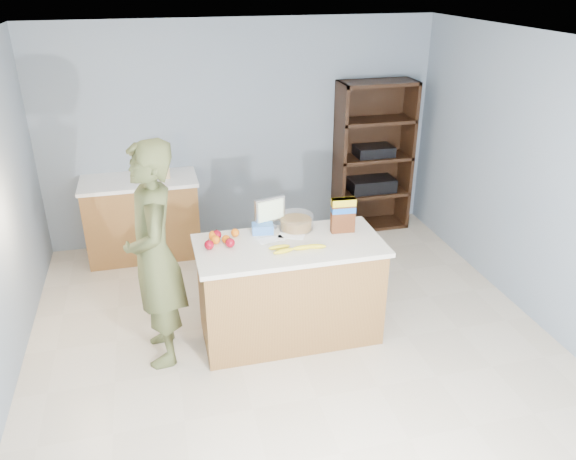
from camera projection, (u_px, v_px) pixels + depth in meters
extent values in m
cube|color=beige|center=(298.00, 353.00, 4.76)|extent=(4.50, 5.00, 0.02)
cube|color=gray|center=(242.00, 133.00, 6.42)|extent=(4.50, 0.02, 2.50)
cube|color=gray|center=(557.00, 193.00, 4.73)|extent=(0.02, 5.00, 2.50)
cube|color=white|center=(301.00, 46.00, 3.70)|extent=(4.50, 5.00, 0.02)
cube|color=brown|center=(289.00, 292.00, 4.84)|extent=(1.50, 0.70, 0.86)
cube|color=silver|center=(289.00, 246.00, 4.65)|extent=(1.56, 0.76, 0.04)
cube|color=black|center=(289.00, 329.00, 5.00)|extent=(1.46, 0.66, 0.10)
cube|color=brown|center=(143.00, 219.00, 6.24)|extent=(1.20, 0.60, 0.86)
cube|color=white|center=(138.00, 181.00, 6.05)|extent=(1.24, 0.62, 0.04)
cube|color=black|center=(368.00, 153.00, 6.90)|extent=(0.90, 0.04, 1.80)
cube|color=black|center=(339.00, 160.00, 6.64)|extent=(0.04, 0.40, 1.80)
cube|color=black|center=(406.00, 155.00, 6.83)|extent=(0.04, 0.40, 1.80)
cube|color=black|center=(369.00, 224.00, 7.11)|extent=(0.90, 0.40, 0.04)
cube|color=black|center=(371.00, 192.00, 6.93)|extent=(0.90, 0.40, 0.04)
cube|color=black|center=(373.00, 157.00, 6.74)|extent=(0.90, 0.40, 0.04)
cube|color=black|center=(376.00, 120.00, 6.55)|extent=(0.90, 0.40, 0.04)
cube|color=black|center=(378.00, 83.00, 6.36)|extent=(0.90, 0.40, 0.04)
cube|color=black|center=(371.00, 185.00, 6.89)|extent=(0.55, 0.32, 0.16)
cube|color=black|center=(374.00, 151.00, 6.70)|extent=(0.45, 0.30, 0.12)
imported|color=#474D29|center=(154.00, 256.00, 4.37)|extent=(0.48, 0.70, 1.86)
cube|color=tan|center=(164.00, 168.00, 6.04)|extent=(0.12, 0.10, 0.22)
cylinder|color=black|center=(158.00, 154.00, 5.96)|extent=(0.02, 0.02, 0.09)
cylinder|color=black|center=(160.00, 154.00, 5.97)|extent=(0.02, 0.02, 0.09)
cylinder|color=black|center=(162.00, 154.00, 5.97)|extent=(0.02, 0.02, 0.09)
cylinder|color=black|center=(164.00, 154.00, 5.98)|extent=(0.02, 0.02, 0.09)
cylinder|color=black|center=(166.00, 154.00, 5.98)|extent=(0.02, 0.02, 0.09)
cube|color=white|center=(271.00, 240.00, 4.70)|extent=(0.24, 0.15, 0.00)
cube|color=white|center=(291.00, 236.00, 4.76)|extent=(0.25, 0.19, 0.00)
ellipsoid|color=yellow|center=(279.00, 247.00, 4.53)|extent=(0.18, 0.04, 0.04)
ellipsoid|color=yellow|center=(283.00, 251.00, 4.47)|extent=(0.19, 0.08, 0.04)
ellipsoid|color=yellow|center=(303.00, 247.00, 4.53)|extent=(0.18, 0.04, 0.04)
ellipsoid|color=yellow|center=(315.00, 246.00, 4.55)|extent=(0.19, 0.08, 0.04)
sphere|color=maroon|center=(217.00, 235.00, 4.70)|extent=(0.08, 0.08, 0.08)
sphere|color=maroon|center=(230.00, 243.00, 4.56)|extent=(0.08, 0.08, 0.08)
sphere|color=maroon|center=(209.00, 245.00, 4.53)|extent=(0.08, 0.08, 0.08)
sphere|color=orange|center=(216.00, 240.00, 4.62)|extent=(0.07, 0.07, 0.07)
sphere|color=orange|center=(213.00, 235.00, 4.71)|extent=(0.07, 0.07, 0.07)
sphere|color=orange|center=(226.00, 239.00, 4.63)|extent=(0.07, 0.07, 0.07)
sphere|color=orange|center=(235.00, 233.00, 4.74)|extent=(0.07, 0.07, 0.07)
sphere|color=orange|center=(213.00, 236.00, 4.68)|extent=(0.07, 0.07, 0.07)
cube|color=blue|center=(263.00, 228.00, 4.81)|extent=(0.19, 0.14, 0.08)
cylinder|color=#267219|center=(296.00, 224.00, 4.89)|extent=(0.27, 0.27, 0.09)
cylinder|color=white|center=(296.00, 222.00, 4.88)|extent=(0.30, 0.30, 0.13)
cylinder|color=silver|center=(270.00, 227.00, 4.91)|extent=(0.12, 0.12, 0.01)
cylinder|color=silver|center=(270.00, 224.00, 4.90)|extent=(0.02, 0.02, 0.05)
cube|color=silver|center=(270.00, 210.00, 4.84)|extent=(0.28, 0.11, 0.22)
cube|color=yellow|center=(271.00, 211.00, 4.83)|extent=(0.23, 0.07, 0.18)
cube|color=#592B14|center=(343.00, 215.00, 4.78)|extent=(0.21, 0.09, 0.31)
cube|color=yellow|center=(344.00, 202.00, 4.73)|extent=(0.21, 0.09, 0.06)
cube|color=blue|center=(343.00, 210.00, 4.76)|extent=(0.21, 0.09, 0.05)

